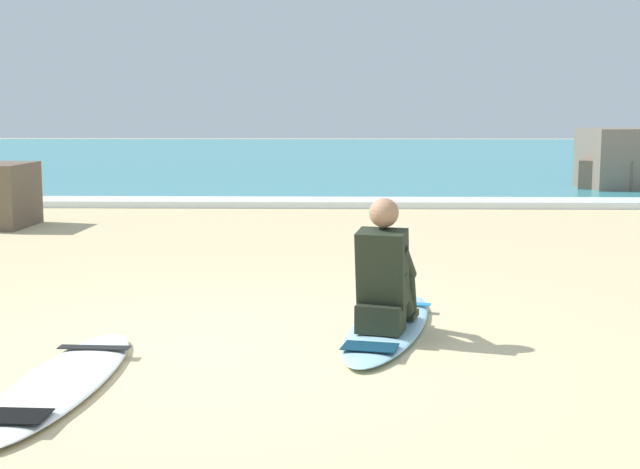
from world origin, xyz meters
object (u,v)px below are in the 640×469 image
surfer_seated (385,278)px  shoreline_rock (4,195)px  surfboard_spare_near (61,381)px  surfboard_main (388,326)px

surfer_seated → shoreline_rock: 7.66m
surfer_seated → surfboard_spare_near: surfer_seated is taller
surfboard_main → surfboard_spare_near: same height
surfer_seated → shoreline_rock: size_ratio=0.86×
surfboard_spare_near → shoreline_rock: (-2.99, 7.02, 0.40)m
surfboard_main → surfer_seated: surfer_seated is taller
shoreline_rock → surfer_seated: bearing=-49.6°
surfboard_main → surfer_seated: size_ratio=2.45×
surfer_seated → surfboard_spare_near: 2.34m
surfboard_main → surfboard_spare_near: size_ratio=1.05×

